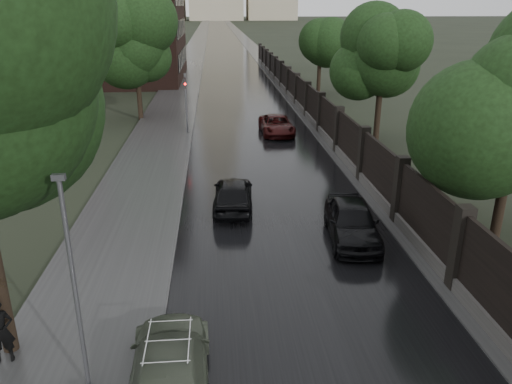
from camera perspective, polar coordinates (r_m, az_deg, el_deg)
name	(u,v)px	position (r m, az deg, el deg)	size (l,w,h in m)	color
road	(219,28)	(197.74, -4.25, 18.17)	(8.00, 420.00, 0.02)	black
sidewalk_left	(203,28)	(197.75, -6.08, 18.13)	(4.00, 420.00, 0.16)	#2D2D2D
verge_right	(234,28)	(197.88, -2.57, 18.21)	(3.00, 420.00, 0.08)	#2D2D2D
fence_right	(303,99)	(40.81, 5.37, 10.53)	(0.45, 75.72, 2.70)	#383533
tree_left_far	(135,47)	(38.07, -13.63, 15.78)	(4.25, 4.25, 7.39)	black
tree_right_b	(382,61)	(31.35, 14.24, 14.27)	(4.08, 4.08, 7.01)	black
tree_right_c	(320,41)	(48.69, 7.37, 16.74)	(4.08, 4.08, 7.01)	black
lamp_post	(75,288)	(10.94, -20.01, -10.27)	(0.25, 0.12, 5.11)	#59595E
traffic_light	(186,99)	(33.09, -8.01, 10.52)	(0.16, 0.32, 4.00)	#59595E
volga_sedan	(170,366)	(11.73, -9.79, -19.02)	(1.77, 4.36, 1.27)	#464E3E
hatchback_left	(233,193)	(20.84, -2.64, -0.16)	(1.62, 4.02, 1.37)	black
car_right_near	(352,221)	(18.41, 10.91, -3.28)	(1.72, 4.27, 1.46)	black
car_right_far	(277,125)	(33.36, 2.37, 7.66)	(2.04, 4.42, 1.23)	black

